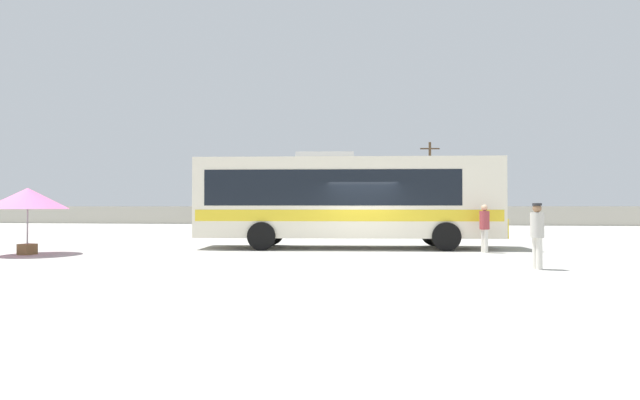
# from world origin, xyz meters

# --- Properties ---
(ground_plane) EXTENTS (300.00, 300.00, 0.00)m
(ground_plane) POSITION_xyz_m (0.00, 10.00, 0.00)
(ground_plane) COLOR #A3A099
(perimeter_wall) EXTENTS (80.00, 0.30, 1.64)m
(perimeter_wall) POSITION_xyz_m (0.00, 27.54, 0.82)
(perimeter_wall) COLOR #B2AD9E
(perimeter_wall) RESTS_ON ground_plane
(coach_bus_cream_yellow) EXTENTS (11.70, 3.58, 3.68)m
(coach_bus_cream_yellow) POSITION_xyz_m (-0.83, 1.67, 1.96)
(coach_bus_cream_yellow) COLOR silver
(coach_bus_cream_yellow) RESTS_ON ground_plane
(attendant_by_bus_door) EXTENTS (0.45, 0.45, 1.67)m
(attendant_by_bus_door) POSITION_xyz_m (4.20, 0.26, 0.94)
(attendant_by_bus_door) COLOR silver
(attendant_by_bus_door) RESTS_ON ground_plane
(passenger_waiting_on_apron) EXTENTS (0.44, 0.44, 1.69)m
(passenger_waiting_on_apron) POSITION_xyz_m (4.66, -4.45, 0.96)
(passenger_waiting_on_apron) COLOR silver
(passenger_waiting_on_apron) RESTS_ON ground_plane
(vendor_umbrella_near_gate_pink) EXTENTS (2.54, 2.54, 2.23)m
(vendor_umbrella_near_gate_pink) POSITION_xyz_m (-11.05, -2.54, 1.85)
(vendor_umbrella_near_gate_pink) COLOR gray
(vendor_umbrella_near_gate_pink) RESTS_ON ground_plane
(parked_car_leftmost_silver) EXTENTS (4.24, 2.28, 1.40)m
(parked_car_leftmost_silver) POSITION_xyz_m (-12.54, 23.58, 0.75)
(parked_car_leftmost_silver) COLOR #B7BABF
(parked_car_leftmost_silver) RESTS_ON ground_plane
(parked_car_second_red) EXTENTS (4.59, 2.23, 1.46)m
(parked_car_second_red) POSITION_xyz_m (-7.14, 24.18, 0.78)
(parked_car_second_red) COLOR red
(parked_car_second_red) RESTS_ON ground_plane
(parked_car_third_grey) EXTENTS (4.50, 2.14, 1.54)m
(parked_car_third_grey) POSITION_xyz_m (-1.03, 23.76, 0.81)
(parked_car_third_grey) COLOR slate
(parked_car_third_grey) RESTS_ON ground_plane
(utility_pole_near) EXTENTS (1.80, 0.37, 7.60)m
(utility_pole_near) POSITION_xyz_m (4.68, 30.16, 3.98)
(utility_pole_near) COLOR #4C3823
(utility_pole_near) RESTS_ON ground_plane
(roadside_tree_left) EXTENTS (3.43, 3.43, 4.88)m
(roadside_tree_left) POSITION_xyz_m (-17.41, 33.11, 3.41)
(roadside_tree_left) COLOR brown
(roadside_tree_left) RESTS_ON ground_plane
(roadside_tree_midleft) EXTENTS (4.45, 4.45, 6.38)m
(roadside_tree_midleft) POSITION_xyz_m (-11.92, 32.14, 4.48)
(roadside_tree_midleft) COLOR brown
(roadside_tree_midleft) RESTS_ON ground_plane
(roadside_tree_midright) EXTENTS (3.59, 3.59, 5.63)m
(roadside_tree_midright) POSITION_xyz_m (-2.36, 32.40, 4.08)
(roadside_tree_midright) COLOR brown
(roadside_tree_midright) RESTS_ON ground_plane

